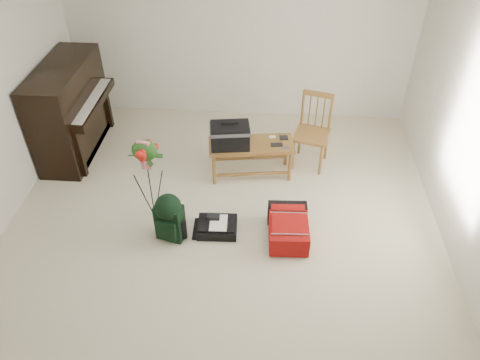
# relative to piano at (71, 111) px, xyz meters

# --- Properties ---
(floor) EXTENTS (5.00, 5.50, 0.01)m
(floor) POSITION_rel_piano_xyz_m (2.19, -1.60, -0.60)
(floor) COLOR beige
(floor) RESTS_ON ground
(ceiling) EXTENTS (5.00, 5.50, 0.01)m
(ceiling) POSITION_rel_piano_xyz_m (2.19, -1.60, 1.90)
(ceiling) COLOR white
(ceiling) RESTS_ON wall_back
(wall_back) EXTENTS (5.00, 0.04, 2.50)m
(wall_back) POSITION_rel_piano_xyz_m (2.19, 1.15, 0.65)
(wall_back) COLOR silver
(wall_back) RESTS_ON floor
(piano) EXTENTS (0.71, 1.50, 1.25)m
(piano) POSITION_rel_piano_xyz_m (0.00, 0.00, 0.00)
(piano) COLOR black
(piano) RESTS_ON floor
(bench) EXTENTS (1.12, 0.58, 0.83)m
(bench) POSITION_rel_piano_xyz_m (2.27, -0.43, -0.02)
(bench) COLOR brown
(bench) RESTS_ON floor
(dining_chair) EXTENTS (0.53, 0.53, 0.99)m
(dining_chair) POSITION_rel_piano_xyz_m (3.23, -0.08, -0.12)
(dining_chair) COLOR brown
(dining_chair) RESTS_ON floor
(red_suitcase) EXTENTS (0.46, 0.66, 0.27)m
(red_suitcase) POSITION_rel_piano_xyz_m (2.94, -1.49, -0.45)
(red_suitcase) COLOR #AC1507
(red_suitcase) RESTS_ON floor
(black_duffel) EXTENTS (0.46, 0.37, 0.19)m
(black_duffel) POSITION_rel_piano_xyz_m (2.13, -1.49, -0.53)
(black_duffel) COLOR black
(black_duffel) RESTS_ON floor
(green_backpack) EXTENTS (0.34, 0.31, 0.60)m
(green_backpack) POSITION_rel_piano_xyz_m (1.62, -1.62, -0.27)
(green_backpack) COLOR black
(green_backpack) RESTS_ON floor
(flower_stand) EXTENTS (0.42, 0.42, 1.13)m
(flower_stand) POSITION_rel_piano_xyz_m (1.36, -1.32, -0.05)
(flower_stand) COLOR black
(flower_stand) RESTS_ON floor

